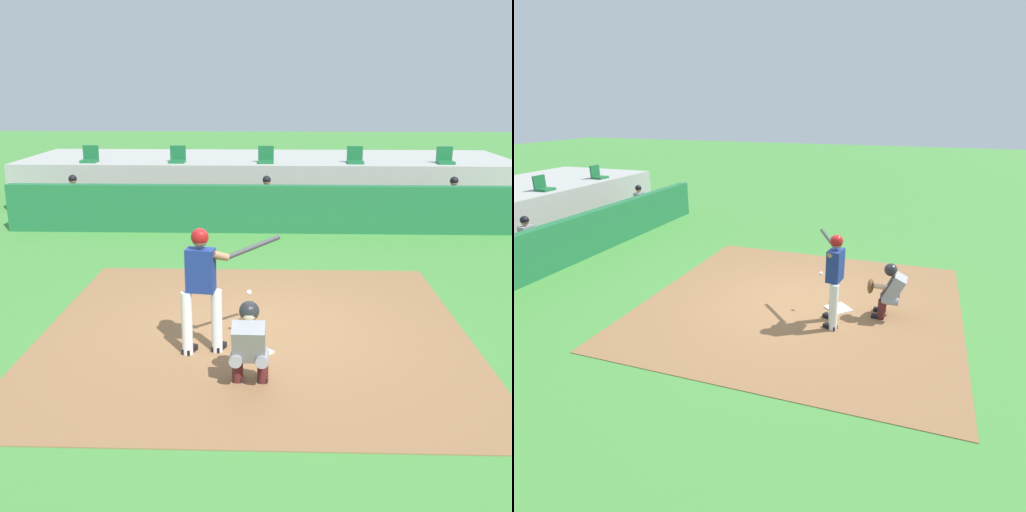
% 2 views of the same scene
% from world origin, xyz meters
% --- Properties ---
extents(ground_plane, '(80.00, 80.00, 0.00)m').
position_xyz_m(ground_plane, '(0.00, 0.00, 0.00)').
color(ground_plane, '#428438').
extents(dirt_infield, '(6.40, 6.40, 0.01)m').
position_xyz_m(dirt_infield, '(0.00, 0.00, 0.01)').
color(dirt_infield, olive).
rests_on(dirt_infield, ground).
extents(home_plate, '(0.62, 0.62, 0.02)m').
position_xyz_m(home_plate, '(0.00, -0.80, 0.02)').
color(home_plate, white).
rests_on(home_plate, dirt_infield).
extents(batter_at_plate, '(1.36, 0.68, 1.80)m').
position_xyz_m(batter_at_plate, '(-0.67, -0.81, 1.04)').
color(batter_at_plate, silver).
rests_on(batter_at_plate, ground).
extents(catcher_crouched, '(0.49, 1.71, 1.13)m').
position_xyz_m(catcher_crouched, '(-0.00, -1.77, 0.61)').
color(catcher_crouched, gray).
rests_on(catcher_crouched, ground).
extents(dugout_wall, '(13.00, 0.30, 1.20)m').
position_xyz_m(dugout_wall, '(0.00, 6.50, 0.60)').
color(dugout_wall, '#1E6638').
rests_on(dugout_wall, ground).
extents(dugout_bench, '(11.80, 0.44, 0.45)m').
position_xyz_m(dugout_bench, '(0.00, 7.50, 0.23)').
color(dugout_bench, olive).
rests_on(dugout_bench, ground).
extents(dugout_player_1, '(0.49, 0.70, 1.30)m').
position_xyz_m(dugout_player_1, '(0.06, 7.34, 0.67)').
color(dugout_player_1, '#939399').
rests_on(dugout_player_1, ground).
extents(dugout_player_2, '(0.49, 0.70, 1.30)m').
position_xyz_m(dugout_player_2, '(4.97, 7.34, 0.67)').
color(dugout_player_2, '#939399').
rests_on(dugout_player_2, ground).
extents(stadium_seat_3, '(0.46, 0.46, 0.48)m').
position_xyz_m(stadium_seat_3, '(2.60, 9.38, 1.53)').
color(stadium_seat_3, '#196033').
rests_on(stadium_seat_3, stands_platform).
extents(stadium_seat_4, '(0.46, 0.46, 0.48)m').
position_xyz_m(stadium_seat_4, '(5.20, 9.38, 1.53)').
color(stadium_seat_4, '#196033').
rests_on(stadium_seat_4, stands_platform).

